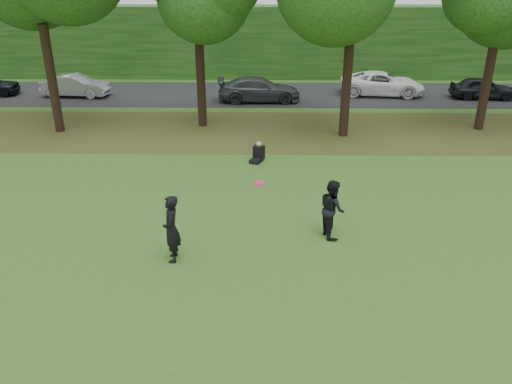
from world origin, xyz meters
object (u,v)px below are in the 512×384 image
(frisbee, at_px, (259,183))
(seated_person, at_px, (258,154))
(player_right, at_px, (332,209))
(player_left, at_px, (171,229))

(frisbee, relative_size, seated_person, 0.45)
(frisbee, height_order, seated_person, frisbee)
(player_right, bearing_deg, player_left, 94.08)
(player_right, xyz_separation_m, frisbee, (-2.16, -0.40, 0.99))
(player_right, height_order, seated_person, player_right)
(seated_person, bearing_deg, player_right, -45.97)
(frisbee, bearing_deg, player_left, -156.02)
(player_right, distance_m, seated_person, 6.80)
(frisbee, xyz_separation_m, seated_person, (-0.12, 6.78, -1.57))
(player_left, bearing_deg, frisbee, 107.10)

